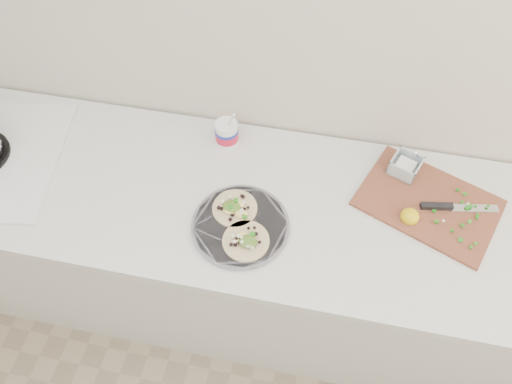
# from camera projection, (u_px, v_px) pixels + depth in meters

# --- Properties ---
(counter) EXTENTS (2.44, 0.66, 0.90)m
(counter) POSITION_uv_depth(u_px,v_px,m) (200.00, 248.00, 1.90)
(counter) COLOR silver
(counter) RESTS_ON ground
(taco_plate) EXTENTS (0.31, 0.31, 0.04)m
(taco_plate) POSITION_uv_depth(u_px,v_px,m) (240.00, 224.00, 1.42)
(taco_plate) COLOR slate
(taco_plate) RESTS_ON counter
(tub) EXTENTS (0.08, 0.08, 0.19)m
(tub) POSITION_uv_depth(u_px,v_px,m) (227.00, 131.00, 1.59)
(tub) COLOR white
(tub) RESTS_ON counter
(cutboard) EXTENTS (0.51, 0.44, 0.07)m
(cutboard) POSITION_uv_depth(u_px,v_px,m) (428.00, 198.00, 1.48)
(cutboard) COLOR brown
(cutboard) RESTS_ON counter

